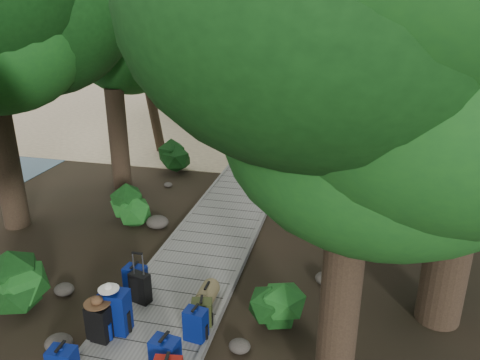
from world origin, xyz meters
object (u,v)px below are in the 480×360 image
(duffel_right_khaki, at_px, (207,294))
(backpack_right_d, at_px, (202,312))
(backpack_right_c, at_px, (196,323))
(lone_suitcase_on_sand, at_px, (277,142))
(backpack_right_b, at_px, (165,356))
(backpack_left_b, at_px, (99,321))
(backpack_left_d, at_px, (135,278))
(kayak, at_px, (206,131))
(suitcase_on_boardwalk, at_px, (140,288))
(backpack_left_c, at_px, (115,309))
(sun_lounger, at_px, (371,135))

(duffel_right_khaki, bearing_deg, backpack_right_d, -80.34)
(backpack_right_c, xyz_separation_m, lone_suitcase_on_sand, (-0.49, 11.33, -0.11))
(backpack_right_b, bearing_deg, backpack_left_b, 167.30)
(backpack_left_d, distance_m, backpack_right_b, 2.37)
(duffel_right_khaki, relative_size, kayak, 0.17)
(backpack_left_b, xyz_separation_m, suitcase_on_boardwalk, (0.21, 1.13, -0.05))
(backpack_right_b, bearing_deg, backpack_left_c, 155.22)
(suitcase_on_boardwalk, bearing_deg, sun_lounger, 86.08)
(backpack_left_d, distance_m, kayak, 11.90)
(lone_suitcase_on_sand, xyz_separation_m, kayak, (-3.33, 1.37, -0.15))
(backpack_left_d, height_order, backpack_right_c, backpack_right_c)
(duffel_right_khaki, distance_m, sun_lounger, 12.64)
(backpack_right_d, height_order, kayak, backpack_right_d)
(duffel_right_khaki, xyz_separation_m, lone_suitcase_on_sand, (-0.37, 10.32, 0.03))
(backpack_right_b, distance_m, sun_lounger, 14.51)
(backpack_right_b, bearing_deg, duffel_right_khaki, 96.56)
(backpack_left_b, relative_size, suitcase_on_boardwalk, 1.18)
(backpack_left_d, xyz_separation_m, lone_suitcase_on_sand, (1.08, 10.32, -0.10))
(lone_suitcase_on_sand, bearing_deg, kayak, 162.91)
(backpack_right_d, relative_size, lone_suitcase_on_sand, 0.89)
(backpack_right_b, bearing_deg, kayak, 113.02)
(backpack_left_d, distance_m, sun_lounger, 13.08)
(backpack_left_b, distance_m, kayak, 13.27)
(backpack_left_d, xyz_separation_m, backpack_right_d, (1.55, -0.64, -0.04))
(suitcase_on_boardwalk, distance_m, kayak, 12.20)
(backpack_left_c, bearing_deg, backpack_right_c, 3.94)
(lone_suitcase_on_sand, relative_size, kayak, 0.20)
(lone_suitcase_on_sand, bearing_deg, backpack_right_d, -82.30)
(backpack_right_b, height_order, sun_lounger, backpack_right_b)
(backpack_right_c, distance_m, kayak, 13.26)
(suitcase_on_boardwalk, height_order, kayak, suitcase_on_boardwalk)
(backpack_left_c, relative_size, sun_lounger, 0.47)
(lone_suitcase_on_sand, bearing_deg, backpack_right_c, -82.32)
(backpack_left_c, height_order, suitcase_on_boardwalk, backpack_left_c)
(backpack_right_c, distance_m, suitcase_on_boardwalk, 1.54)
(backpack_left_c, relative_size, backpack_right_d, 1.60)
(duffel_right_khaki, bearing_deg, kayak, 107.93)
(backpack_left_d, height_order, sun_lounger, backpack_left_d)
(duffel_right_khaki, bearing_deg, backpack_right_b, -91.06)
(backpack_left_c, distance_m, sun_lounger, 14.09)
(backpack_left_b, height_order, backpack_right_c, backpack_left_b)
(backpack_right_d, relative_size, suitcase_on_boardwalk, 0.91)
(backpack_right_b, xyz_separation_m, backpack_right_d, (0.15, 1.27, -0.10))
(backpack_right_d, distance_m, kayak, 12.90)
(suitcase_on_boardwalk, bearing_deg, backpack_right_c, -13.49)
(backpack_left_c, xyz_separation_m, backpack_right_c, (1.39, 0.12, -0.12))
(lone_suitcase_on_sand, bearing_deg, backpack_left_d, -90.73)
(lone_suitcase_on_sand, bearing_deg, backpack_right_b, -83.28)
(backpack_left_d, height_order, suitcase_on_boardwalk, backpack_left_d)
(backpack_left_b, distance_m, suitcase_on_boardwalk, 1.15)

